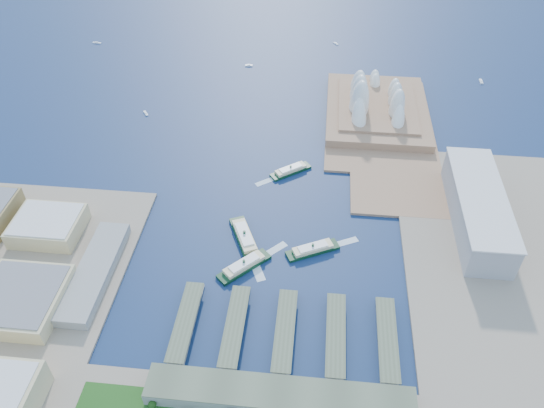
% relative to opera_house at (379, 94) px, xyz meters
% --- Properties ---
extents(ground, '(3000.00, 3000.00, 0.00)m').
position_rel_opera_house_xyz_m(ground, '(-105.00, -280.00, -32.00)').
color(ground, '#0E1F44').
rests_on(ground, ground).
extents(peninsula, '(135.00, 220.00, 3.00)m').
position_rel_opera_house_xyz_m(peninsula, '(2.50, -20.00, -30.50)').
color(peninsula, '#956E51').
rests_on(peninsula, ground).
extents(opera_house, '(134.00, 180.00, 58.00)m').
position_rel_opera_house_xyz_m(opera_house, '(0.00, 0.00, 0.00)').
color(opera_house, white).
rests_on(opera_house, peninsula).
extents(toaster_building, '(45.00, 155.00, 35.00)m').
position_rel_opera_house_xyz_m(toaster_building, '(90.00, -200.00, -11.50)').
color(toaster_building, gray).
rests_on(toaster_building, east_land).
extents(ferry_wharves, '(184.00, 90.00, 9.30)m').
position_rel_opera_house_xyz_m(ferry_wharves, '(-91.00, -355.00, -27.35)').
color(ferry_wharves, '#4F5943').
rests_on(ferry_wharves, ground).
extents(terminal_building, '(200.00, 28.00, 12.00)m').
position_rel_opera_house_xyz_m(terminal_building, '(-90.00, -415.00, -23.00)').
color(terminal_building, gray).
rests_on(terminal_building, south_land).
extents(ferry_a, '(39.18, 62.09, 11.55)m').
position_rel_opera_house_xyz_m(ferry_a, '(-140.27, -247.15, -26.23)').
color(ferry_a, black).
rests_on(ferry_a, ground).
extents(ferry_b, '(47.11, 39.47, 9.33)m').
position_rel_opera_house_xyz_m(ferry_b, '(-103.01, -134.04, -27.34)').
color(ferry_b, black).
rests_on(ferry_b, ground).
extents(ferry_c, '(49.05, 49.17, 10.47)m').
position_rel_opera_house_xyz_m(ferry_c, '(-135.45, -284.37, -26.77)').
color(ferry_c, black).
rests_on(ferry_c, ground).
extents(ferry_d, '(53.29, 35.59, 9.99)m').
position_rel_opera_house_xyz_m(ferry_d, '(-72.27, -256.44, -27.00)').
color(ferry_d, black).
rests_on(ferry_d, ground).
extents(boat_a, '(9.51, 11.97, 2.39)m').
position_rel_opera_house_xyz_m(boat_a, '(-303.92, -28.54, -30.81)').
color(boat_a, white).
rests_on(boat_a, ground).
extents(boat_b, '(11.14, 4.87, 2.92)m').
position_rel_opera_house_xyz_m(boat_b, '(-185.98, 120.10, -30.54)').
color(boat_b, white).
rests_on(boat_b, ground).
extents(boat_c, '(4.03, 13.37, 3.00)m').
position_rel_opera_house_xyz_m(boat_c, '(155.57, 105.30, -30.50)').
color(boat_c, white).
rests_on(boat_c, ground).
extents(boat_d, '(14.43, 4.55, 2.39)m').
position_rel_opera_house_xyz_m(boat_d, '(-443.63, 173.71, -30.80)').
color(boat_d, white).
rests_on(boat_d, ground).
extents(boat_e, '(8.48, 9.80, 2.43)m').
position_rel_opera_house_xyz_m(boat_e, '(-55.63, 210.63, -30.79)').
color(boat_e, white).
rests_on(boat_e, ground).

